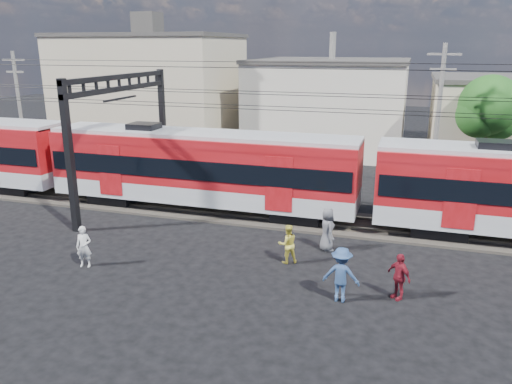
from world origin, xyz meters
TOP-DOWN VIEW (x-y plane):
  - ground at (0.00, 0.00)m, footprint 120.00×120.00m
  - track_bed at (0.00, 8.00)m, footprint 70.00×3.40m
  - rail_near at (0.00, 7.25)m, footprint 70.00×0.12m
  - rail_far at (0.00, 8.75)m, footprint 70.00×0.12m
  - commuter_train at (-5.31, 8.00)m, footprint 50.30×3.08m
  - catenary at (-8.65, 8.00)m, footprint 70.00×9.30m
  - building_west at (-17.00, 24.00)m, footprint 14.28×10.20m
  - building_midwest at (-2.00, 27.00)m, footprint 12.24×12.24m
  - utility_pole_mid at (6.00, 15.00)m, footprint 1.80×0.24m
  - utility_pole_west at (-22.00, 14.00)m, footprint 1.80×0.24m
  - tree_near at (9.19, 18.09)m, footprint 3.82×3.64m
  - pedestrian_a at (-7.23, 0.25)m, footprint 0.68×0.53m
  - pedestrian_b at (0.28, 2.96)m, footprint 0.97×0.91m
  - pedestrian_c at (2.73, 0.47)m, footprint 1.26×0.75m
  - pedestrian_d at (4.59, 1.21)m, footprint 0.99×0.95m
  - pedestrian_e at (1.57, 4.68)m, footprint 0.97×1.09m

SIDE VIEW (x-z plane):
  - ground at x=0.00m, z-range 0.00..0.00m
  - track_bed at x=0.00m, z-range 0.00..0.12m
  - rail_near at x=0.00m, z-range 0.12..0.24m
  - rail_far at x=0.00m, z-range 0.12..0.24m
  - pedestrian_b at x=0.28m, z-range 0.00..1.60m
  - pedestrian_d at x=4.59m, z-range 0.00..1.65m
  - pedestrian_a at x=-7.23m, z-range 0.00..1.66m
  - pedestrian_e at x=1.57m, z-range 0.00..1.87m
  - pedestrian_c at x=2.73m, z-range 0.00..1.93m
  - commuter_train at x=-5.31m, z-range 0.31..4.49m
  - building_midwest at x=-2.00m, z-range 0.01..7.31m
  - utility_pole_west at x=-22.00m, z-range 0.28..8.28m
  - utility_pole_mid at x=6.00m, z-range 0.28..8.78m
  - building_west at x=-17.00m, z-range 0.01..9.31m
  - tree_near at x=9.19m, z-range 1.30..8.02m
  - catenary at x=-8.65m, z-range 1.38..8.89m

